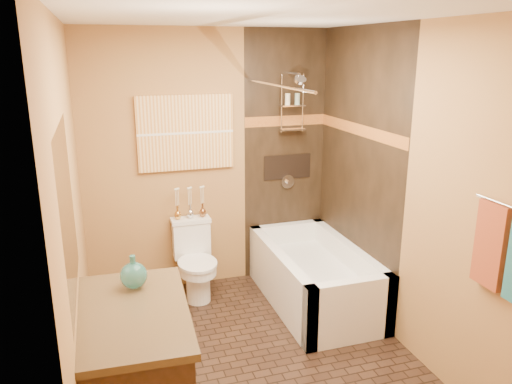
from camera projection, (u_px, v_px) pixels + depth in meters
name	position (u px, v px, depth m)	size (l,w,h in m)	color
floor	(257.00, 364.00, 3.79)	(3.00, 3.00, 0.00)	black
wall_left	(74.00, 225.00, 3.09)	(0.02, 3.00, 2.50)	#A1773E
wall_right	(407.00, 192.00, 3.80)	(0.02, 3.00, 2.50)	#A1773E
wall_back	(210.00, 162.00, 4.82)	(2.40, 0.02, 2.50)	#A1773E
wall_front	(369.00, 312.00, 2.07)	(2.40, 0.02, 2.50)	#A1773E
ceiling	(258.00, 16.00, 3.10)	(3.00, 3.00, 0.00)	silver
alcove_tile_back	(285.00, 157.00, 5.03)	(0.85, 0.01, 2.50)	black
alcove_tile_right	(357.00, 171.00, 4.48)	(0.01, 1.50, 2.50)	black
mosaic_band_back	(286.00, 121.00, 4.92)	(0.85, 0.01, 0.10)	brown
mosaic_band_right	(359.00, 130.00, 4.37)	(0.01, 1.50, 0.10)	brown
alcove_niche	(287.00, 167.00, 5.06)	(0.50, 0.01, 0.25)	black
shower_fixtures	(292.00, 117.00, 4.82)	(0.24, 0.33, 1.16)	silver
curtain_rod	(276.00, 85.00, 4.03)	(0.03, 0.03, 1.55)	silver
towel_rust	(491.00, 245.00, 2.96)	(0.05, 0.22, 0.52)	maroon
sunset_painting	(186.00, 133.00, 4.64)	(0.90, 0.04, 0.70)	orange
vanity_mirror	(68.00, 213.00, 2.52)	(0.01, 1.00, 0.90)	white
bathtub	(314.00, 281.00, 4.65)	(0.80, 1.50, 0.55)	white
toilet	(195.00, 260.00, 4.74)	(0.38, 0.55, 0.74)	white
vanity	(135.00, 380.00, 2.89)	(0.68, 1.06, 0.90)	black
teal_bottle	(133.00, 272.00, 3.00)	(0.16, 0.16, 0.26)	#226760
bud_vases	(190.00, 202.00, 4.74)	(0.31, 0.06, 0.30)	gold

